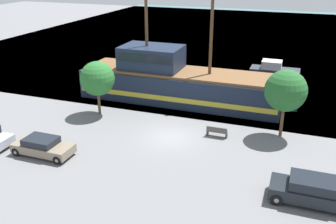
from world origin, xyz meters
name	(u,v)px	position (x,y,z in m)	size (l,w,h in m)	color
ground_plane	(171,137)	(0.00, 0.00, 0.00)	(160.00, 160.00, 0.00)	slate
water_surface	(252,36)	(0.00, 44.00, 0.00)	(80.00, 80.00, 0.00)	teal
pirate_ship	(177,82)	(-2.18, 7.95, 1.89)	(20.48, 4.89, 10.56)	#192338
moored_boat_dockside	(274,71)	(6.00, 19.00, 0.75)	(5.54, 2.27, 1.98)	#2D333D
parked_car_curb_front	(43,146)	(-7.49, -5.72, 0.65)	(4.28, 1.84, 1.29)	#7F705B
parked_car_curb_mid	(314,191)	(10.38, -5.28, 0.79)	(4.91, 2.02, 1.58)	black
fire_hydrant	(327,179)	(11.15, -2.99, 0.41)	(0.42, 0.25, 0.76)	yellow
bench_promenade_east	(217,132)	(3.35, 1.27, 0.43)	(1.61, 0.45, 0.85)	#4C4742
tree_row_east	(97,79)	(-7.53, 2.28, 3.28)	(2.99, 2.99, 4.78)	brown
tree_row_mideast	(286,91)	(7.97, 3.08, 3.73)	(3.15, 3.15, 5.31)	brown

